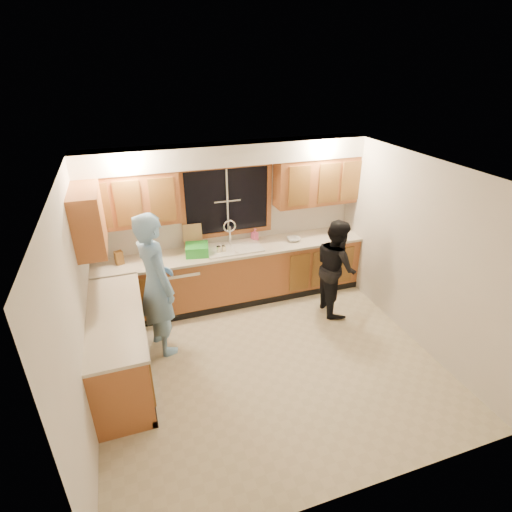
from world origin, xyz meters
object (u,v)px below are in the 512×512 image
Objects in this scene: man at (156,285)px; knife_block at (119,258)px; dish_crate at (197,250)px; sink at (234,252)px; bowl at (294,239)px; dishwasher at (182,286)px; woman at (336,267)px; stove at (121,379)px; soap_bottle at (255,234)px.

man is 0.97m from knife_block.
man reaches higher than dish_crate.
sink is 4.17× the size of bowl.
dishwasher is 0.42× the size of man.
woman is (2.64, 0.07, -0.23)m from man.
man is at bearing -130.12° from dish_crate.
dishwasher is at bearing 62.31° from stove.
woman reaches higher than bowl.
dish_crate is (-1.95, 0.75, 0.25)m from woman.
stove is 1.24m from man.
dishwasher is 2.04m from stove.
knife_block is (0.12, 1.85, 0.57)m from stove.
bowl is (2.26, 0.81, -0.03)m from man.
soap_bottle is (0.41, 0.19, 0.16)m from sink.
knife_block reaches higher than dish_crate.
dishwasher is 1.03m from knife_block.
dishwasher is at bearing -44.86° from man.
soap_bottle is (-0.96, 0.97, 0.27)m from woman.
sink is 1.05× the size of dishwasher.
stove is at bearing 113.79° from woman.
knife_block is 2.10m from soap_bottle.
bowl is at bearing -20.42° from soap_bottle.
knife_block reaches higher than bowl.
knife_block is 1.11m from dish_crate.
bowl is at bearing -88.71° from man.
bowl is (1.85, -0.01, 0.54)m from dishwasher.
stove is 2.69× the size of dish_crate.
soap_bottle is (1.26, 0.21, 0.61)m from dishwasher.
sink is 2.60m from stove.
dishwasher is at bearing 179.60° from bowl.
soap_bottle reaches higher than dish_crate.
sink reaches higher than dish_crate.
soap_bottle is 0.97× the size of bowl.
woman is at bearing 18.32° from stove.
man is (-0.41, -0.83, 0.57)m from dishwasher.
dish_crate is 1.67× the size of soap_bottle.
sink is 4.29× the size of soap_bottle.
dish_crate is (0.28, -0.01, 0.59)m from dishwasher.
knife_block is (-0.42, 0.87, 0.04)m from man.
soap_bottle reaches higher than dishwasher.
woman reaches higher than sink.
bowl is (1.00, -0.03, 0.08)m from sink.
knife_block is at bearing 7.41° from man.
man reaches higher than stove.
knife_block is at bearing 177.01° from dishwasher.
sink is 1.58m from woman.
dishwasher is 4.09× the size of soap_bottle.
man is at bearing -160.23° from bowl.
woman is at bearing -63.48° from bowl.
man is at bearing -146.27° from sink.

